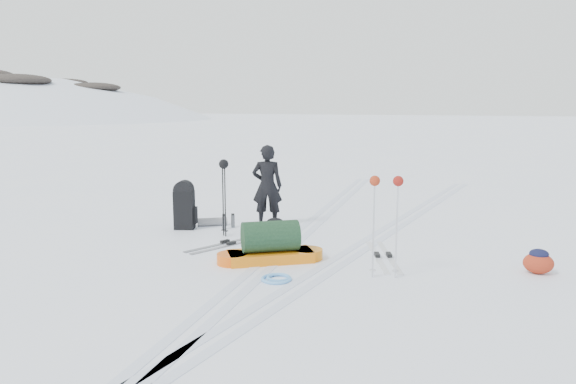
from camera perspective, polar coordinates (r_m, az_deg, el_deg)
name	(u,v)px	position (r m, az deg, el deg)	size (l,w,h in m)	color
ground	(284,249)	(9.48, -0.44, -5.84)	(200.00, 200.00, 0.00)	white
ski_tracks	(333,240)	(10.10, 4.58, -4.90)	(3.38, 17.97, 0.01)	silver
skier	(267,186)	(11.06, -2.13, 0.62)	(0.59, 0.39, 1.63)	black
pulk_sled	(270,246)	(8.72, -1.80, -5.51)	(1.66, 1.31, 0.64)	orange
expedition_rucksack	(188,206)	(11.09, -10.13, -1.45)	(0.88, 0.85, 0.95)	black
ski_poles_black	(224,173)	(10.26, -6.54, 1.88)	(0.19, 0.18, 1.43)	black
ski_poles_silver	(386,193)	(7.83, 9.94, -0.07)	(0.45, 0.23, 1.45)	silver
touring_skis_grey	(228,244)	(9.85, -6.10, -5.24)	(0.94, 1.66, 0.06)	#989AA1
touring_skis_white	(383,256)	(9.12, 9.63, -6.47)	(0.92, 1.87, 0.07)	silver
rope_coil	(277,278)	(7.89, -1.12, -8.76)	(0.45, 0.45, 0.05)	#63B0F1
small_daypack	(538,262)	(8.90, 24.10, -6.47)	(0.51, 0.44, 0.36)	maroon
thermos_pair	(228,221)	(11.07, -6.09, -2.97)	(0.19, 0.30, 0.30)	#5A5C62
stuff_sack	(275,224)	(10.84, -1.30, -3.27)	(0.46, 0.40, 0.24)	black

